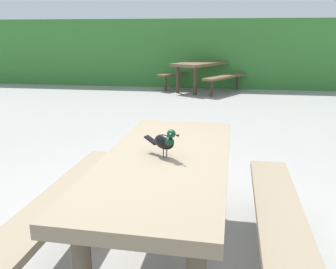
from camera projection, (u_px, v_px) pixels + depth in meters
The scene contains 5 objects.
ground_plane at pixel (153, 252), 2.48m from camera, with size 60.00×60.00×0.00m, color gray.
hedge_wall at pixel (210, 53), 10.21m from camera, with size 28.00×1.34×1.84m, color #387A33.
picnic_table_foreground at pixel (166, 184), 2.24m from camera, with size 1.72×1.82×0.74m.
bird_grackle at pixel (165, 141), 2.14m from camera, with size 0.25×0.19×0.18m.
picnic_table_mid_left at pixel (202, 69), 9.30m from camera, with size 2.31×2.32×0.74m.
Camera 1 is at (0.44, -2.11, 1.47)m, focal length 38.16 mm.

